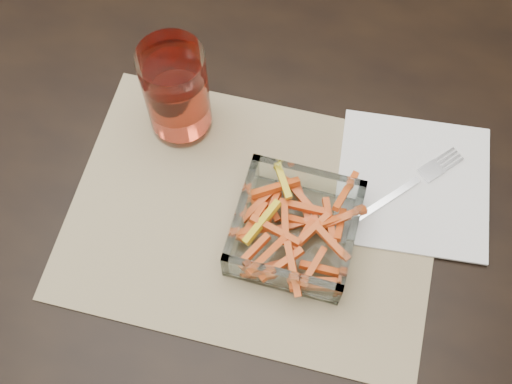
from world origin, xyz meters
TOP-DOWN VIEW (x-y plane):
  - dining_table at (0.00, 0.00)m, footprint 1.60×0.90m
  - placemat at (0.15, -0.10)m, footprint 0.45×0.33m
  - glass_bowl at (0.20, -0.12)m, footprint 0.14×0.14m
  - tumbler at (0.02, 0.01)m, footprint 0.08×0.08m
  - napkin at (0.33, -0.01)m, footprint 0.20×0.20m
  - fork at (0.33, -0.01)m, footprint 0.12×0.13m

SIDE VIEW (x-z plane):
  - dining_table at x=0.00m, z-range 0.29..1.04m
  - placemat at x=0.15m, z-range 0.75..0.75m
  - napkin at x=0.33m, z-range 0.75..0.76m
  - fork at x=0.33m, z-range 0.76..0.76m
  - glass_bowl at x=0.20m, z-range 0.75..0.80m
  - tumbler at x=0.02m, z-range 0.75..0.89m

